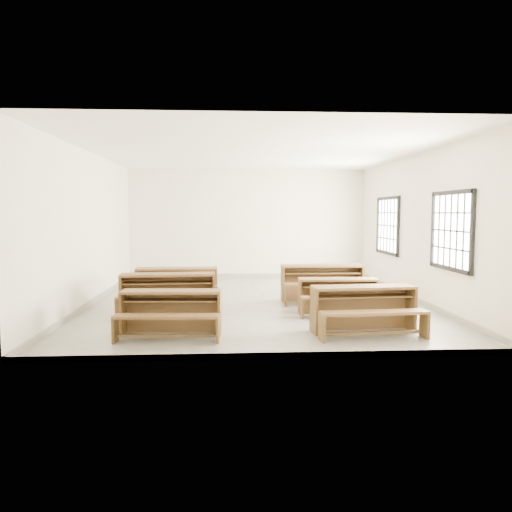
{
  "coord_description": "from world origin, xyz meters",
  "views": [
    {
      "loc": [
        -0.63,
        -10.64,
        1.93
      ],
      "look_at": [
        0.0,
        0.0,
        1.0
      ],
      "focal_mm": 35.0,
      "sensor_mm": 36.0,
      "label": 1
    }
  ],
  "objects": [
    {
      "name": "room",
      "position": [
        0.09,
        0.0,
        2.14
      ],
      "size": [
        8.5,
        8.5,
        3.2
      ],
      "color": "gray",
      "rests_on": "ground"
    },
    {
      "name": "desk_set_2",
      "position": [
        -1.68,
        -0.15,
        0.45
      ],
      "size": [
        1.73,
        0.93,
        0.77
      ],
      "rotation": [
        0.0,
        0.0,
        0.03
      ],
      "color": "brown",
      "rests_on": "ground"
    },
    {
      "name": "desk_set_4",
      "position": [
        1.49,
        -1.31,
        0.39
      ],
      "size": [
        1.53,
        0.85,
        0.67
      ],
      "rotation": [
        0.0,
        0.0,
        -0.05
      ],
      "color": "brown",
      "rests_on": "ground"
    },
    {
      "name": "desk_set_3",
      "position": [
        1.58,
        -2.84,
        0.44
      ],
      "size": [
        1.72,
        0.98,
        0.75
      ],
      "rotation": [
        0.0,
        0.0,
        0.07
      ],
      "color": "brown",
      "rests_on": "ground"
    },
    {
      "name": "desk_set_1",
      "position": [
        -1.73,
        -1.32,
        0.46
      ],
      "size": [
        1.81,
        1.01,
        0.79
      ],
      "rotation": [
        0.0,
        0.0,
        0.06
      ],
      "color": "brown",
      "rests_on": "ground"
    },
    {
      "name": "desk_set_0",
      "position": [
        -1.51,
        -2.83,
        0.41
      ],
      "size": [
        1.61,
        0.89,
        0.71
      ],
      "rotation": [
        0.0,
        0.0,
        -0.05
      ],
      "color": "brown",
      "rests_on": "ground"
    },
    {
      "name": "desk_set_5",
      "position": [
        1.45,
        0.02,
        0.46
      ],
      "size": [
        1.77,
        0.92,
        0.8
      ],
      "rotation": [
        0.0,
        0.0,
        -0.0
      ],
      "color": "brown",
      "rests_on": "ground"
    }
  ]
}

